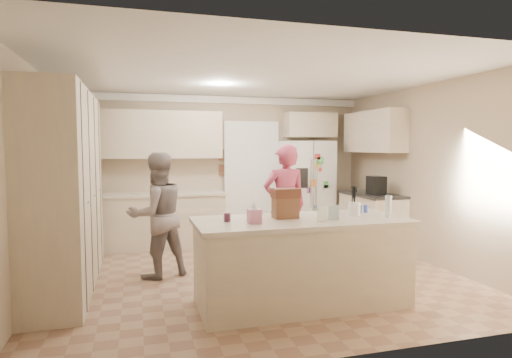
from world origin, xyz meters
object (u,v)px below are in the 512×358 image
object	(u,v)px
tissue_box	(254,216)
dollhouse_body	(285,208)
island_base	(301,264)
teen_boy	(157,215)
coffee_maker	(376,185)
utensil_crock	(354,209)
teen_girl	(285,205)
refrigerator	(306,190)

from	to	relation	value
tissue_box	dollhouse_body	distance (m)	0.45
island_base	teen_boy	distance (m)	2.06
coffee_maker	utensil_crock	xyz separation A→B (m)	(-1.40, -1.85, -0.07)
coffee_maker	utensil_crock	size ratio (longest dim) A/B	2.00
dollhouse_body	teen_girl	size ratio (longest dim) A/B	0.15
coffee_maker	island_base	world-z (taller)	coffee_maker
tissue_box	dollhouse_body	xyz separation A→B (m)	(0.40, 0.20, 0.04)
coffee_maker	teen_girl	distance (m)	1.77
coffee_maker	dollhouse_body	distance (m)	2.84
refrigerator	teen_boy	bearing A→B (deg)	-151.11
refrigerator	island_base	size ratio (longest dim) A/B	0.82
dollhouse_body	utensil_crock	bearing A→B (deg)	-3.58
utensil_crock	coffee_maker	bearing A→B (deg)	52.88
utensil_crock	teen_boy	distance (m)	2.51
dollhouse_body	teen_girl	xyz separation A→B (m)	(0.49, 1.39, -0.17)
utensil_crock	refrigerator	bearing A→B (deg)	77.72
island_base	dollhouse_body	xyz separation A→B (m)	(-0.15, 0.10, 0.60)
coffee_maker	teen_girl	bearing A→B (deg)	-166.63
utensil_crock	teen_boy	xyz separation A→B (m)	(-2.09, 1.37, -0.19)
island_base	tissue_box	world-z (taller)	tissue_box
utensil_crock	dollhouse_body	xyz separation A→B (m)	(-0.80, 0.05, 0.04)
refrigerator	teen_boy	world-z (taller)	refrigerator
tissue_box	island_base	bearing A→B (deg)	10.30
island_base	tissue_box	distance (m)	0.79
utensil_crock	tissue_box	size ratio (longest dim) A/B	1.07
refrigerator	dollhouse_body	size ratio (longest dim) A/B	6.92
island_base	teen_boy	bearing A→B (deg)	135.46
refrigerator	teen_boy	size ratio (longest dim) A/B	1.11
refrigerator	utensil_crock	world-z (taller)	refrigerator
refrigerator	coffee_maker	distance (m)	1.43
refrigerator	teen_girl	size ratio (longest dim) A/B	1.04
dollhouse_body	teen_girl	bearing A→B (deg)	70.71
island_base	teen_boy	world-z (taller)	teen_boy
teen_boy	island_base	bearing A→B (deg)	113.79
utensil_crock	dollhouse_body	distance (m)	0.80
island_base	teen_girl	world-z (taller)	teen_girl
coffee_maker	teen_boy	distance (m)	3.53
dollhouse_body	teen_boy	bearing A→B (deg)	134.41
tissue_box	teen_boy	size ratio (longest dim) A/B	0.09
tissue_box	teen_girl	distance (m)	1.83
coffee_maker	tissue_box	world-z (taller)	coffee_maker
coffee_maker	dollhouse_body	world-z (taller)	coffee_maker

